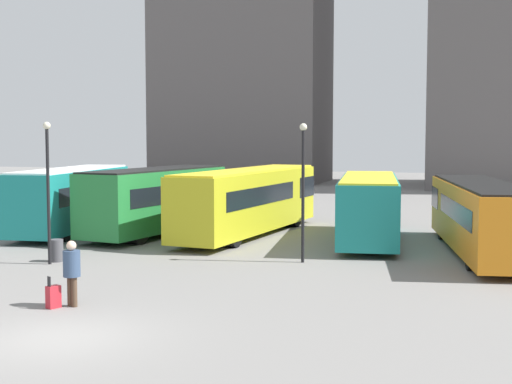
{
  "coord_description": "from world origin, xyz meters",
  "views": [
    {
      "loc": [
        9.31,
        -14.5,
        4.79
      ],
      "look_at": [
        1.13,
        12.32,
        2.57
      ],
      "focal_mm": 50.0,
      "sensor_mm": 36.0,
      "label": 1
    }
  ],
  "objects_px": {
    "bus_2": "(250,199)",
    "lamp_post_0": "(48,180)",
    "suitcase": "(53,297)",
    "bus_0": "(72,198)",
    "lamp_post_2": "(303,180)",
    "traveler": "(72,267)",
    "trash_bin": "(56,250)",
    "bus_4": "(482,215)",
    "bus_3": "(369,206)",
    "bus_1": "(157,199)"
  },
  "relations": [
    {
      "from": "bus_2",
      "to": "lamp_post_2",
      "type": "xyz_separation_m",
      "value": [
        4.21,
        -6.65,
        1.38
      ]
    },
    {
      "from": "suitcase",
      "to": "bus_2",
      "type": "bearing_deg",
      "value": 19.57
    },
    {
      "from": "bus_1",
      "to": "bus_4",
      "type": "bearing_deg",
      "value": -85.46
    },
    {
      "from": "bus_2",
      "to": "lamp_post_0",
      "type": "bearing_deg",
      "value": 160.28
    },
    {
      "from": "bus_0",
      "to": "traveler",
      "type": "height_order",
      "value": "bus_0"
    },
    {
      "from": "bus_2",
      "to": "bus_3",
      "type": "height_order",
      "value": "bus_2"
    },
    {
      "from": "suitcase",
      "to": "lamp_post_2",
      "type": "distance_m",
      "value": 10.7
    },
    {
      "from": "bus_3",
      "to": "bus_4",
      "type": "relative_size",
      "value": 0.82
    },
    {
      "from": "bus_0",
      "to": "trash_bin",
      "type": "relative_size",
      "value": 11.53
    },
    {
      "from": "lamp_post_0",
      "to": "suitcase",
      "type": "bearing_deg",
      "value": -56.13
    },
    {
      "from": "suitcase",
      "to": "lamp_post_0",
      "type": "bearing_deg",
      "value": 56.36
    },
    {
      "from": "lamp_post_0",
      "to": "trash_bin",
      "type": "xyz_separation_m",
      "value": [
        -0.07,
        0.56,
        -2.72
      ]
    },
    {
      "from": "bus_4",
      "to": "traveler",
      "type": "bearing_deg",
      "value": 129.48
    },
    {
      "from": "bus_4",
      "to": "lamp_post_2",
      "type": "bearing_deg",
      "value": 113.19
    },
    {
      "from": "traveler",
      "to": "lamp_post_0",
      "type": "height_order",
      "value": "lamp_post_0"
    },
    {
      "from": "bus_4",
      "to": "trash_bin",
      "type": "height_order",
      "value": "bus_4"
    },
    {
      "from": "bus_2",
      "to": "bus_3",
      "type": "bearing_deg",
      "value": -87.65
    },
    {
      "from": "bus_0",
      "to": "lamp_post_0",
      "type": "relative_size",
      "value": 1.85
    },
    {
      "from": "bus_2",
      "to": "bus_4",
      "type": "height_order",
      "value": "bus_2"
    },
    {
      "from": "bus_3",
      "to": "bus_1",
      "type": "bearing_deg",
      "value": 87.54
    },
    {
      "from": "trash_bin",
      "to": "lamp_post_0",
      "type": "bearing_deg",
      "value": -82.8
    },
    {
      "from": "trash_bin",
      "to": "suitcase",
      "type": "bearing_deg",
      "value": -58.03
    },
    {
      "from": "bus_2",
      "to": "lamp_post_0",
      "type": "xyz_separation_m",
      "value": [
        -4.77,
        -9.77,
        1.41
      ]
    },
    {
      "from": "trash_bin",
      "to": "traveler",
      "type": "bearing_deg",
      "value": -54.16
    },
    {
      "from": "bus_0",
      "to": "bus_4",
      "type": "height_order",
      "value": "bus_0"
    },
    {
      "from": "bus_0",
      "to": "traveler",
      "type": "relative_size",
      "value": 5.26
    },
    {
      "from": "traveler",
      "to": "lamp_post_2",
      "type": "bearing_deg",
      "value": -5.36
    },
    {
      "from": "bus_1",
      "to": "suitcase",
      "type": "relative_size",
      "value": 10.65
    },
    {
      "from": "lamp_post_2",
      "to": "trash_bin",
      "type": "xyz_separation_m",
      "value": [
        -9.04,
        -2.56,
        -2.7
      ]
    },
    {
      "from": "bus_0",
      "to": "bus_2",
      "type": "xyz_separation_m",
      "value": [
        8.74,
        1.69,
        0.02
      ]
    },
    {
      "from": "suitcase",
      "to": "trash_bin",
      "type": "height_order",
      "value": "suitcase"
    },
    {
      "from": "lamp_post_2",
      "to": "trash_bin",
      "type": "height_order",
      "value": "lamp_post_2"
    },
    {
      "from": "bus_4",
      "to": "bus_3",
      "type": "bearing_deg",
      "value": 57.73
    },
    {
      "from": "bus_0",
      "to": "bus_1",
      "type": "relative_size",
      "value": 1.01
    },
    {
      "from": "lamp_post_0",
      "to": "lamp_post_2",
      "type": "height_order",
      "value": "lamp_post_0"
    },
    {
      "from": "bus_0",
      "to": "lamp_post_2",
      "type": "relative_size",
      "value": 1.86
    },
    {
      "from": "suitcase",
      "to": "bus_4",
      "type": "bearing_deg",
      "value": -18.45
    },
    {
      "from": "bus_1",
      "to": "traveler",
      "type": "relative_size",
      "value": 5.19
    },
    {
      "from": "lamp_post_2",
      "to": "trash_bin",
      "type": "relative_size",
      "value": 6.19
    },
    {
      "from": "traveler",
      "to": "bus_2",
      "type": "bearing_deg",
      "value": 21.02
    },
    {
      "from": "bus_3",
      "to": "trash_bin",
      "type": "bearing_deg",
      "value": 122.11
    },
    {
      "from": "bus_0",
      "to": "lamp_post_0",
      "type": "height_order",
      "value": "lamp_post_0"
    },
    {
      "from": "bus_2",
      "to": "traveler",
      "type": "distance_m",
      "value": 15.38
    },
    {
      "from": "bus_4",
      "to": "bus_0",
      "type": "bearing_deg",
      "value": 77.99
    },
    {
      "from": "bus_2",
      "to": "bus_1",
      "type": "bearing_deg",
      "value": 112.93
    },
    {
      "from": "trash_bin",
      "to": "bus_2",
      "type": "bearing_deg",
      "value": 62.29
    },
    {
      "from": "suitcase",
      "to": "lamp_post_0",
      "type": "height_order",
      "value": "lamp_post_0"
    },
    {
      "from": "bus_3",
      "to": "traveler",
      "type": "height_order",
      "value": "bus_3"
    },
    {
      "from": "bus_2",
      "to": "lamp_post_2",
      "type": "distance_m",
      "value": 7.99
    },
    {
      "from": "bus_1",
      "to": "bus_2",
      "type": "distance_m",
      "value": 4.5
    }
  ]
}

